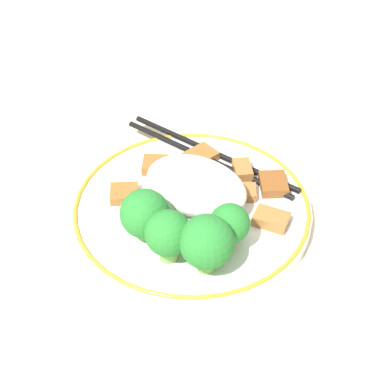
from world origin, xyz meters
TOP-DOWN VIEW (x-y plane):
  - ground_plane at (0.00, 0.00)m, footprint 3.00×3.00m
  - plate at (0.00, 0.00)m, footprint 0.25×0.25m
  - rice_mound at (0.00, -0.01)m, footprint 0.11×0.08m
  - broccoli_back_left at (0.02, 0.06)m, footprint 0.05×0.05m
  - broccoli_back_center at (-0.02, 0.07)m, footprint 0.05×0.05m
  - broccoli_back_right at (-0.06, 0.07)m, footprint 0.05×0.05m
  - broccoli_mid_left at (-0.06, 0.03)m, footprint 0.04×0.04m
  - meat_near_front at (-0.06, -0.07)m, footprint 0.04×0.05m
  - meat_near_left at (-0.01, -0.04)m, footprint 0.04×0.04m
  - meat_near_right at (0.07, 0.03)m, footprint 0.04×0.04m
  - meat_near_back at (-0.02, -0.07)m, footprint 0.03×0.04m
  - meat_on_rice_edge at (0.06, -0.03)m, footprint 0.05×0.04m
  - meat_mid_left at (-0.04, -0.04)m, footprint 0.04×0.03m
  - meat_mid_right at (-0.08, -0.02)m, footprint 0.04×0.03m
  - meat_far_scatter at (0.03, -0.07)m, footprint 0.04×0.04m
  - chopsticks at (0.02, -0.08)m, footprint 0.23×0.04m

SIDE VIEW (x-z plane):
  - ground_plane at x=0.00m, z-range 0.00..0.00m
  - plate at x=0.00m, z-range 0.00..0.02m
  - chopsticks at x=0.02m, z-range 0.01..0.02m
  - meat_far_scatter at x=0.03m, z-range 0.01..0.02m
  - meat_mid_left at x=-0.04m, z-range 0.01..0.02m
  - meat_near_right at x=0.07m, z-range 0.01..0.02m
  - meat_near_front at x=-0.06m, z-range 0.01..0.02m
  - meat_on_rice_edge at x=0.06m, z-range 0.01..0.03m
  - meat_near_left at x=-0.01m, z-range 0.01..0.03m
  - meat_mid_right at x=-0.08m, z-range 0.01..0.03m
  - meat_near_back at x=-0.02m, z-range 0.01..0.03m
  - rice_mound at x=0.00m, z-range 0.01..0.06m
  - broccoli_mid_left at x=-0.06m, z-range 0.02..0.07m
  - broccoli_back_left at x=0.02m, z-range 0.02..0.07m
  - broccoli_back_center at x=-0.02m, z-range 0.02..0.07m
  - broccoli_back_right at x=-0.06m, z-range 0.02..0.08m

